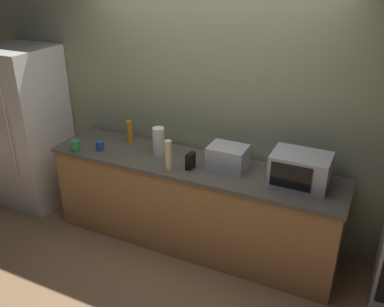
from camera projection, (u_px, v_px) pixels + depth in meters
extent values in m
plane|color=#93704C|center=(174.00, 265.00, 3.94)|extent=(8.00, 8.00, 0.00)
cube|color=gray|center=(210.00, 104.00, 4.02)|extent=(6.40, 0.10, 2.70)
cube|color=#B27F4C|center=(192.00, 206.00, 4.08)|extent=(2.80, 0.60, 0.86)
cube|color=#514C42|center=(192.00, 165.00, 3.89)|extent=(2.84, 0.64, 0.04)
cube|color=white|center=(27.00, 128.00, 4.67)|extent=(0.72, 0.70, 1.80)
cylinder|color=silver|center=(9.00, 133.00, 4.27)|extent=(0.02, 0.02, 1.10)
cube|color=#B7BABF|center=(300.00, 169.00, 3.48)|extent=(0.48, 0.34, 0.27)
cube|color=black|center=(291.00, 177.00, 3.36)|extent=(0.34, 0.01, 0.21)
cube|color=#B7BABF|center=(228.00, 157.00, 3.76)|extent=(0.34, 0.26, 0.21)
cylinder|color=white|center=(159.00, 141.00, 4.01)|extent=(0.12, 0.12, 0.27)
cube|color=black|center=(190.00, 161.00, 3.75)|extent=(0.06, 0.11, 0.15)
cylinder|color=orange|center=(130.00, 131.00, 4.28)|extent=(0.06, 0.06, 0.23)
cylinder|color=beige|center=(169.00, 156.00, 3.68)|extent=(0.06, 0.06, 0.30)
cylinder|color=#2D8C47|center=(75.00, 145.00, 4.11)|extent=(0.09, 0.09, 0.11)
cylinder|color=#2D4CB2|center=(100.00, 146.00, 4.12)|extent=(0.08, 0.08, 0.09)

